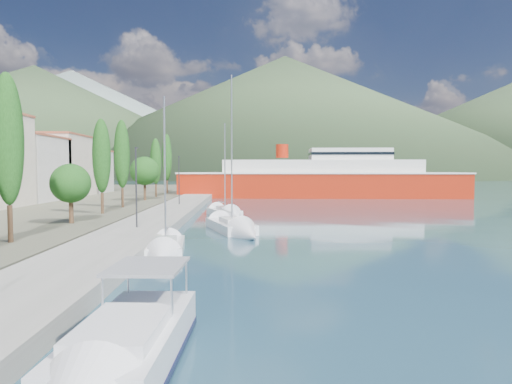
{
  "coord_description": "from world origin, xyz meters",
  "views": [
    {
      "loc": [
        -0.97,
        -17.65,
        5.16
      ],
      "look_at": [
        0.0,
        14.0,
        3.5
      ],
      "focal_mm": 30.0,
      "sensor_mm": 36.0,
      "label": 1
    }
  ],
  "objects": [
    {
      "name": "sailboat_near",
      "position": [
        -5.59,
        7.18,
        0.29
      ],
      "size": [
        2.93,
        7.46,
        10.45
      ],
      "color": "silver",
      "rests_on": "ground"
    },
    {
      "name": "quay",
      "position": [
        -9.0,
        26.0,
        0.4
      ],
      "size": [
        5.0,
        88.0,
        0.8
      ],
      "primitive_type": "cube",
      "color": "gray",
      "rests_on": "ground"
    },
    {
      "name": "ground",
      "position": [
        0.0,
        120.0,
        0.0
      ],
      "size": [
        1400.0,
        1400.0,
        0.0
      ],
      "primitive_type": "plane",
      "color": "#234455"
    },
    {
      "name": "sailboat_mid",
      "position": [
        -1.29,
        16.19,
        0.33
      ],
      "size": [
        5.52,
        10.0,
        13.95
      ],
      "color": "silver",
      "rests_on": "ground"
    },
    {
      "name": "hills_near",
      "position": [
        98.04,
        372.5,
        49.18
      ],
      "size": [
        1010.0,
        520.0,
        115.0
      ],
      "color": "#33482B",
      "rests_on": "ground"
    },
    {
      "name": "sailboat_far",
      "position": [
        -2.42,
        28.36,
        0.32
      ],
      "size": [
        5.05,
        8.01,
        11.24
      ],
      "color": "silver",
      "rests_on": "ground"
    },
    {
      "name": "motor_cruiser",
      "position": [
        -3.95,
        -8.1,
        0.5
      ],
      "size": [
        2.81,
        8.34,
        3.03
      ],
      "color": "black",
      "rests_on": "ground"
    },
    {
      "name": "hills_far",
      "position": [
        138.59,
        618.73,
        77.39
      ],
      "size": [
        1480.0,
        900.0,
        180.0
      ],
      "color": "slate",
      "rests_on": "ground"
    },
    {
      "name": "lamp_posts",
      "position": [
        -9.0,
        14.31,
        4.08
      ],
      "size": [
        0.15,
        44.96,
        6.06
      ],
      "color": "#2D2D33",
      "rests_on": "quay"
    },
    {
      "name": "ferry",
      "position": [
        13.87,
        62.49,
        3.18
      ],
      "size": [
        53.25,
        14.73,
        10.45
      ],
      "color": "#A41E0A",
      "rests_on": "ground"
    },
    {
      "name": "tree_row",
      "position": [
        -15.24,
        33.89,
        5.88
      ],
      "size": [
        4.17,
        62.31,
        11.13
      ],
      "color": "#47301E",
      "rests_on": "land_strip"
    }
  ]
}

